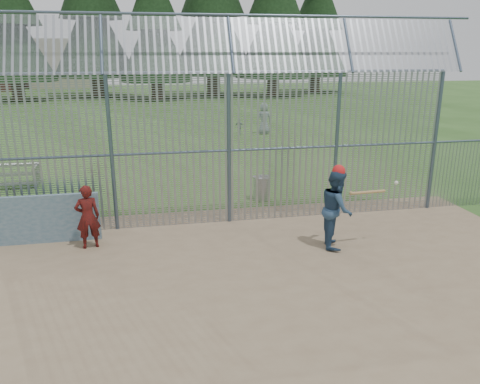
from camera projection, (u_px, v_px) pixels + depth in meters
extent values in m
plane|color=#2D511E|center=(259.00, 280.00, 9.59)|extent=(120.00, 120.00, 0.00)
cube|color=#756047|center=(265.00, 291.00, 9.12)|extent=(14.00, 10.00, 0.02)
cube|color=#38566B|center=(46.00, 219.00, 11.29)|extent=(2.50, 0.12, 1.20)
imported|color=navy|center=(336.00, 209.00, 10.99)|extent=(0.92, 1.06, 1.87)
imported|color=maroon|center=(88.00, 217.00, 10.94)|extent=(0.63, 0.48, 1.54)
imported|color=slate|center=(264.00, 118.00, 26.36)|extent=(0.93, 0.69, 1.73)
imported|color=slate|center=(239.00, 127.00, 26.22)|extent=(0.55, 0.51, 0.90)
sphere|color=red|center=(339.00, 171.00, 10.72)|extent=(0.30, 0.30, 0.30)
cylinder|color=#AA7F4C|center=(368.00, 192.00, 10.86)|extent=(0.85, 0.11, 0.07)
sphere|color=#AA7F4C|center=(351.00, 193.00, 10.78)|extent=(0.09, 0.09, 0.09)
sphere|color=white|center=(396.00, 183.00, 10.91)|extent=(0.09, 0.09, 0.09)
cylinder|color=#93969B|center=(261.00, 189.00, 14.72)|extent=(0.52, 0.52, 0.70)
cylinder|color=#9EA0A5|center=(262.00, 177.00, 14.62)|extent=(0.56, 0.56, 0.05)
sphere|color=#9EA0A5|center=(262.00, 176.00, 14.60)|extent=(0.10, 0.10, 0.10)
cube|color=slate|center=(37.00, 176.00, 16.24)|extent=(0.06, 0.90, 0.70)
cylinder|color=#47566B|center=(112.00, 155.00, 11.75)|extent=(0.10, 0.10, 4.00)
cylinder|color=#47566B|center=(229.00, 150.00, 12.30)|extent=(0.10, 0.10, 4.00)
cylinder|color=#47566B|center=(336.00, 146.00, 12.85)|extent=(0.10, 0.10, 4.00)
cylinder|color=#47566B|center=(435.00, 142.00, 13.41)|extent=(0.10, 0.10, 4.00)
cylinder|color=#47566B|center=(228.00, 72.00, 11.72)|extent=(12.00, 0.07, 0.07)
cylinder|color=#47566B|center=(229.00, 150.00, 12.30)|extent=(12.00, 0.06, 0.06)
cube|color=gray|center=(229.00, 150.00, 12.30)|extent=(12.00, 0.02, 4.00)
cube|color=gray|center=(231.00, 45.00, 11.18)|extent=(12.00, 0.77, 1.31)
cylinder|color=#47566B|center=(431.00, 176.00, 13.70)|extent=(0.08, 0.08, 2.00)
cylinder|color=#332319|center=(17.00, 84.00, 44.14)|extent=(1.19, 1.19, 3.06)
cylinder|color=#332319|center=(97.00, 79.00, 48.20)|extent=(1.33, 1.33, 3.42)
cylinder|color=#332319|center=(157.00, 84.00, 45.63)|extent=(1.12, 1.12, 2.88)
cylinder|color=#332319|center=(214.00, 78.00, 49.45)|extent=(1.40, 1.40, 3.60)
cylinder|color=#332319|center=(273.00, 80.00, 48.73)|extent=(1.26, 1.26, 3.24)
cylinder|color=#332319|center=(315.00, 78.00, 53.62)|extent=(1.19, 1.19, 3.06)
cube|color=#B2A58C|center=(67.00, 63.00, 61.00)|extent=(8.00, 7.00, 6.00)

